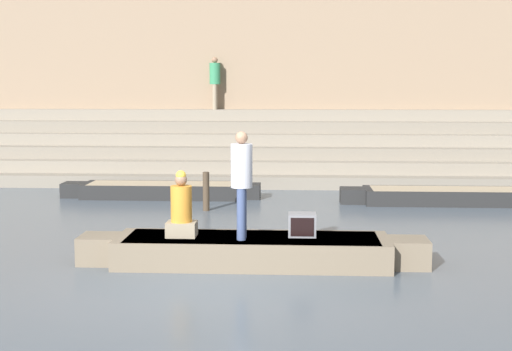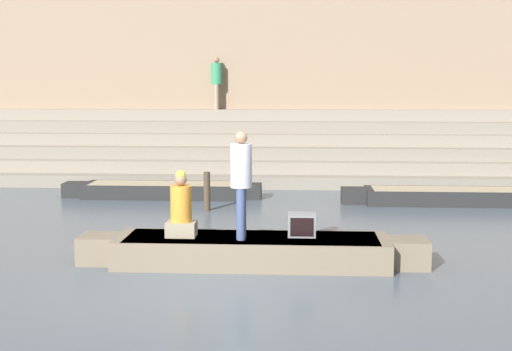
{
  "view_description": "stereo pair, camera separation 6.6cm",
  "coord_description": "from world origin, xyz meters",
  "px_view_note": "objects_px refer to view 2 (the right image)",
  "views": [
    {
      "loc": [
        1.29,
        -10.55,
        3.08
      ],
      "look_at": [
        0.58,
        2.51,
        1.38
      ],
      "focal_mm": 50.0,
      "sensor_mm": 36.0,
      "label": 1
    },
    {
      "loc": [
        1.36,
        -10.54,
        3.08
      ],
      "look_at": [
        0.58,
        2.51,
        1.38
      ],
      "focal_mm": 50.0,
      "sensor_mm": 36.0,
      "label": 2
    }
  ],
  "objects_px": {
    "rowboat_main": "(252,250)",
    "person_rowing": "(181,210)",
    "person_standing": "(241,177)",
    "moored_boat_distant": "(162,190)",
    "mooring_post": "(207,191)",
    "tv_set": "(302,225)",
    "person_on_steps": "(217,79)",
    "moored_boat_shore": "(453,196)"
  },
  "relations": [
    {
      "from": "rowboat_main",
      "to": "moored_boat_distant",
      "type": "distance_m",
      "value": 7.62
    },
    {
      "from": "person_rowing",
      "to": "mooring_post",
      "type": "distance_m",
      "value": 5.16
    },
    {
      "from": "rowboat_main",
      "to": "person_on_steps",
      "type": "height_order",
      "value": "person_on_steps"
    },
    {
      "from": "person_rowing",
      "to": "person_on_steps",
      "type": "relative_size",
      "value": 0.66
    },
    {
      "from": "moored_boat_shore",
      "to": "person_on_steps",
      "type": "bearing_deg",
      "value": 137.37
    },
    {
      "from": "person_standing",
      "to": "person_on_steps",
      "type": "relative_size",
      "value": 1.04
    },
    {
      "from": "rowboat_main",
      "to": "moored_boat_shore",
      "type": "xyz_separation_m",
      "value": [
        4.75,
        6.44,
        -0.05
      ]
    },
    {
      "from": "rowboat_main",
      "to": "person_rowing",
      "type": "xyz_separation_m",
      "value": [
        -1.2,
        -0.01,
        0.68
      ]
    },
    {
      "from": "moored_boat_shore",
      "to": "mooring_post",
      "type": "relative_size",
      "value": 6.03
    },
    {
      "from": "person_standing",
      "to": "moored_boat_distant",
      "type": "height_order",
      "value": "person_standing"
    },
    {
      "from": "person_rowing",
      "to": "tv_set",
      "type": "distance_m",
      "value": 2.08
    },
    {
      "from": "rowboat_main",
      "to": "person_standing",
      "type": "bearing_deg",
      "value": -138.34
    },
    {
      "from": "person_standing",
      "to": "moored_boat_distant",
      "type": "xyz_separation_m",
      "value": [
        -2.73,
        7.18,
        -1.31
      ]
    },
    {
      "from": "person_standing",
      "to": "person_rowing",
      "type": "relative_size",
      "value": 1.59
    },
    {
      "from": "rowboat_main",
      "to": "mooring_post",
      "type": "relative_size",
      "value": 6.28
    },
    {
      "from": "rowboat_main",
      "to": "person_rowing",
      "type": "distance_m",
      "value": 1.38
    },
    {
      "from": "mooring_post",
      "to": "moored_boat_distant",
      "type": "bearing_deg",
      "value": 127.47
    },
    {
      "from": "person_rowing",
      "to": "person_on_steps",
      "type": "bearing_deg",
      "value": 105.59
    },
    {
      "from": "person_standing",
      "to": "rowboat_main",
      "type": "bearing_deg",
      "value": 46.61
    },
    {
      "from": "moored_boat_shore",
      "to": "mooring_post",
      "type": "xyz_separation_m",
      "value": [
        -6.17,
        -1.31,
        0.26
      ]
    },
    {
      "from": "rowboat_main",
      "to": "person_rowing",
      "type": "bearing_deg",
      "value": -177.04
    },
    {
      "from": "person_rowing",
      "to": "moored_boat_shore",
      "type": "xyz_separation_m",
      "value": [
        5.95,
        6.45,
        -0.73
      ]
    },
    {
      "from": "person_standing",
      "to": "moored_boat_distant",
      "type": "bearing_deg",
      "value": 118.07
    },
    {
      "from": "tv_set",
      "to": "mooring_post",
      "type": "height_order",
      "value": "mooring_post"
    },
    {
      "from": "rowboat_main",
      "to": "tv_set",
      "type": "distance_m",
      "value": 0.96
    },
    {
      "from": "rowboat_main",
      "to": "person_on_steps",
      "type": "xyz_separation_m",
      "value": [
        -1.95,
        11.89,
        2.94
      ]
    },
    {
      "from": "moored_boat_shore",
      "to": "moored_boat_distant",
      "type": "relative_size",
      "value": 1.06
    },
    {
      "from": "tv_set",
      "to": "rowboat_main",
      "type": "bearing_deg",
      "value": -164.81
    },
    {
      "from": "person_standing",
      "to": "tv_set",
      "type": "distance_m",
      "value": 1.35
    },
    {
      "from": "moored_boat_shore",
      "to": "person_on_steps",
      "type": "relative_size",
      "value": 3.29
    },
    {
      "from": "person_on_steps",
      "to": "person_rowing",
      "type": "bearing_deg",
      "value": -144.88
    },
    {
      "from": "person_standing",
      "to": "person_rowing",
      "type": "distance_m",
      "value": 1.2
    },
    {
      "from": "moored_boat_distant",
      "to": "person_on_steps",
      "type": "height_order",
      "value": "person_on_steps"
    },
    {
      "from": "mooring_post",
      "to": "tv_set",
      "type": "bearing_deg",
      "value": -65.51
    },
    {
      "from": "moored_boat_shore",
      "to": "person_on_steps",
      "type": "distance_m",
      "value": 9.14
    },
    {
      "from": "moored_boat_shore",
      "to": "rowboat_main",
      "type": "bearing_deg",
      "value": -129.9
    },
    {
      "from": "person_rowing",
      "to": "tv_set",
      "type": "xyz_separation_m",
      "value": [
        2.05,
        0.14,
        -0.26
      ]
    },
    {
      "from": "person_rowing",
      "to": "moored_boat_distant",
      "type": "height_order",
      "value": "person_rowing"
    },
    {
      "from": "tv_set",
      "to": "moored_boat_shore",
      "type": "distance_m",
      "value": 7.43
    },
    {
      "from": "person_rowing",
      "to": "person_on_steps",
      "type": "distance_m",
      "value": 12.14
    },
    {
      "from": "moored_boat_distant",
      "to": "tv_set",
      "type": "bearing_deg",
      "value": -67.55
    },
    {
      "from": "moored_boat_distant",
      "to": "person_on_steps",
      "type": "distance_m",
      "value": 5.77
    }
  ]
}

